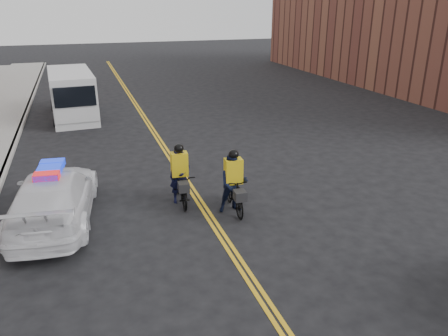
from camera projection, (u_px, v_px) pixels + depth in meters
name	position (u px, v px, depth m)	size (l,w,h in m)	color
ground	(227.00, 244.00, 11.10)	(120.00, 120.00, 0.00)	black
center_line_left	(163.00, 149.00, 18.16)	(0.10, 60.00, 0.01)	gold
center_line_right	(167.00, 149.00, 18.21)	(0.10, 60.00, 0.01)	gold
curb	(7.00, 163.00, 16.38)	(0.20, 60.00, 0.15)	gray
building_across	(434.00, 5.00, 31.59)	(12.00, 30.00, 11.00)	brown
police_cruiser	(54.00, 197.00, 12.00)	(2.63, 5.23, 1.62)	white
cargo_van	(72.00, 95.00, 22.77)	(2.45, 5.82, 2.39)	silver
cyclist_near	(180.00, 182.00, 13.19)	(0.79, 1.94, 1.87)	black
cyclist_far	(233.00, 187.00, 12.57)	(0.89, 1.91, 1.90)	black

